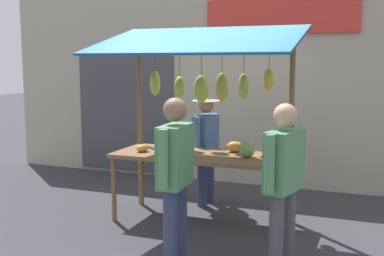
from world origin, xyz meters
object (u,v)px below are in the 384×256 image
Objects in this scene: shopper_with_shopping_bag at (175,171)px; vendor_with_sunhat at (206,143)px; shopper_in_grey_tee at (284,176)px; market_stall at (202,102)px.

vendor_with_sunhat is at bearing 8.89° from shopper_with_shopping_bag.
shopper_with_shopping_bag reaches higher than vendor_with_sunhat.
vendor_with_sunhat is at bearing 51.08° from shopper_in_grey_tee.
shopper_with_shopping_bag reaches higher than shopper_in_grey_tee.
shopper_in_grey_tee is (-1.26, 1.20, -0.58)m from market_stall.
market_stall is 1.47× the size of shopper_with_shopping_bag.
shopper_with_shopping_bag is (-0.46, 2.18, 0.10)m from vendor_with_sunhat.
market_stall reaches higher than vendor_with_sunhat.
shopper_with_shopping_bag is 1.04m from shopper_in_grey_tee.
vendor_with_sunhat is (0.20, -0.70, -0.65)m from market_stall.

